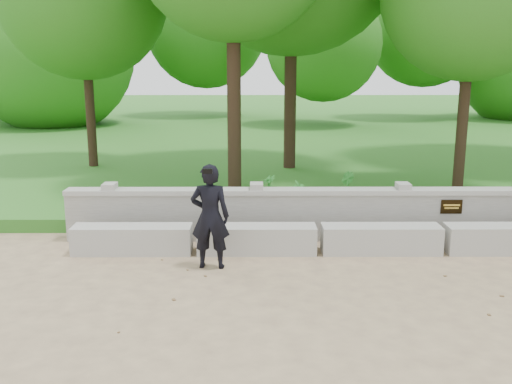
{
  "coord_description": "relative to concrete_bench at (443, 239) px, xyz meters",
  "views": [
    {
      "loc": [
        -3.05,
        -6.87,
        2.97
      ],
      "look_at": [
        -3.01,
        1.37,
        1.12
      ],
      "focal_mm": 40.0,
      "sensor_mm": 36.0,
      "label": 1
    }
  ],
  "objects": [
    {
      "name": "ground",
      "position": [
        -0.0,
        -1.9,
        -0.22
      ],
      "size": [
        80.0,
        80.0,
        0.0
      ],
      "primitive_type": "plane",
      "color": "tan",
      "rests_on": "ground"
    },
    {
      "name": "lawn",
      "position": [
        -0.0,
        12.1,
        -0.1
      ],
      "size": [
        40.0,
        22.0,
        0.25
      ],
      "primitive_type": "cube",
      "color": "#337025",
      "rests_on": "ground"
    },
    {
      "name": "concrete_bench",
      "position": [
        0.0,
        0.0,
        0.0
      ],
      "size": [
        11.9,
        0.45,
        0.45
      ],
      "color": "#B7B4AD",
      "rests_on": "ground"
    },
    {
      "name": "parapet_wall",
      "position": [
        0.0,
        0.7,
        0.24
      ],
      "size": [
        12.5,
        0.35,
        0.9
      ],
      "color": "#ACAAA3",
      "rests_on": "ground"
    },
    {
      "name": "man_main",
      "position": [
        -3.69,
        -0.68,
        0.56
      ],
      "size": [
        0.6,
        0.54,
        1.57
      ],
      "color": "black",
      "rests_on": "ground"
    },
    {
      "name": "shrub_a",
      "position": [
        -2.2,
        1.4,
        0.35
      ],
      "size": [
        0.4,
        0.42,
        0.66
      ],
      "primitive_type": "imported",
      "rotation": [
        0.0,
        0.0,
        0.91
      ],
      "color": "#287427",
      "rests_on": "lawn"
    },
    {
      "name": "shrub_b",
      "position": [
        -1.18,
        2.44,
        0.33
      ],
      "size": [
        0.31,
        0.37,
        0.61
      ],
      "primitive_type": "imported",
      "rotation": [
        0.0,
        0.0,
        1.69
      ],
      "color": "#287427",
      "rests_on": "lawn"
    },
    {
      "name": "shrub_d",
      "position": [
        -2.75,
        2.35,
        0.31
      ],
      "size": [
        0.4,
        0.42,
        0.57
      ],
      "primitive_type": "imported",
      "rotation": [
        0.0,
        0.0,
        5.21
      ],
      "color": "#287427",
      "rests_on": "lawn"
    }
  ]
}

